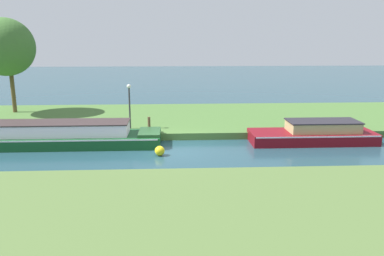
{
  "coord_description": "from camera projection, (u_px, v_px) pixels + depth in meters",
  "views": [
    {
      "loc": [
        -0.1,
        -19.3,
        5.7
      ],
      "look_at": [
        0.94,
        1.2,
        0.9
      ],
      "focal_mm": 36.34,
      "sensor_mm": 36.0,
      "label": 1
    }
  ],
  "objects": [
    {
      "name": "maroon_narrowboat",
      "position": [
        315.0,
        134.0,
        21.51
      ],
      "size": [
        6.85,
        2.21,
        1.24
      ],
      "color": "maroon",
      "rests_on": "ground_plane"
    },
    {
      "name": "riverbank_far",
      "position": [
        174.0,
        119.0,
        26.84
      ],
      "size": [
        72.0,
        10.0,
        0.4
      ],
      "primitive_type": "cube",
      "color": "#476E33",
      "rests_on": "ground_plane"
    },
    {
      "name": "riverbank_near",
      "position": [
        177.0,
        232.0,
        11.28
      ],
      "size": [
        72.0,
        10.0,
        0.4
      ],
      "primitive_type": "cube",
      "color": "#516C36",
      "rests_on": "ground_plane"
    },
    {
      "name": "willow_tree_left",
      "position": [
        5.0,
        47.0,
        26.67
      ],
      "size": [
        3.93,
        4.36,
        6.64
      ],
      "color": "brown",
      "rests_on": "riverbank_far"
    },
    {
      "name": "ground_plane",
      "position": [
        175.0,
        150.0,
        20.07
      ],
      "size": [
        120.0,
        120.0,
        0.0
      ],
      "primitive_type": "plane",
      "color": "#21444F"
    },
    {
      "name": "lamp_post",
      "position": [
        129.0,
        100.0,
        22.79
      ],
      "size": [
        0.24,
        0.24,
        2.65
      ],
      "color": "#333338",
      "rests_on": "riverbank_far"
    },
    {
      "name": "mooring_post_near",
      "position": [
        149.0,
        124.0,
        22.25
      ],
      "size": [
        0.16,
        0.16,
        0.87
      ],
      "primitive_type": "cylinder",
      "color": "brown",
      "rests_on": "riverbank_far"
    },
    {
      "name": "channel_buoy",
      "position": [
        160.0,
        151.0,
        19.14
      ],
      "size": [
        0.49,
        0.49,
        0.49
      ],
      "primitive_type": "sphere",
      "color": "yellow",
      "rests_on": "ground_plane"
    },
    {
      "name": "forest_barge",
      "position": [
        67.0,
        136.0,
        20.83
      ],
      "size": [
        9.85,
        2.34,
        1.32
      ],
      "color": "#144C22",
      "rests_on": "ground_plane"
    }
  ]
}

